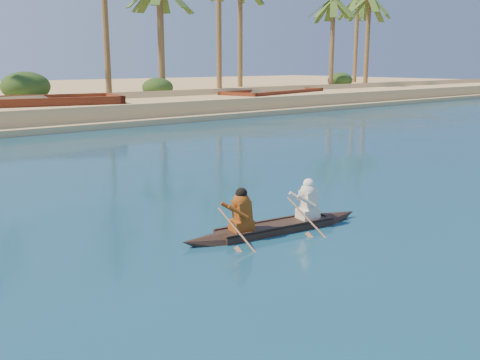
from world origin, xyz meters
TOP-DOWN VIEW (x-y plane):
  - ground at (0.00, 0.00)m, footprint 160.00×160.00m
  - canoe at (2.23, 1.44)m, footprint 4.85×1.36m
  - barge_mid at (4.22, 27.00)m, footprint 13.28×6.83m
  - barge_right at (25.90, 27.00)m, footprint 11.64×6.35m

SIDE VIEW (x-z plane):
  - ground at x=0.00m, z-range 0.00..0.00m
  - canoe at x=2.23m, z-range -0.41..0.92m
  - barge_right at x=25.90m, z-range -0.28..1.57m
  - barge_mid at x=4.22m, z-range -0.32..1.79m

